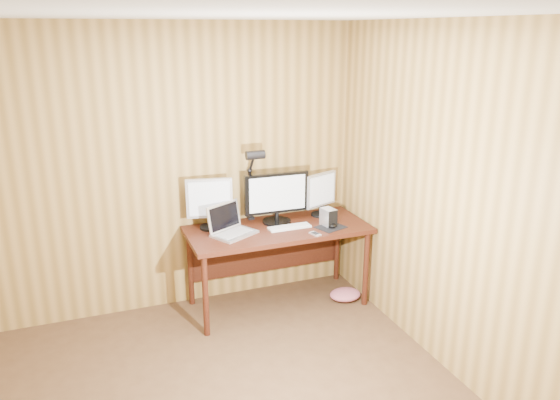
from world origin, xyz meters
TOP-DOWN VIEW (x-y plane):
  - room_shell at (0.00, 0.00)m, footprint 4.00×4.00m
  - desk at (0.93, 1.70)m, footprint 1.60×0.70m
  - monitor_center at (0.97, 1.76)m, footprint 0.59×0.26m
  - monitor_left at (0.37, 1.82)m, footprint 0.40×0.19m
  - monitor_right at (1.42, 1.80)m, footprint 0.35×0.17m
  - laptop at (0.49, 1.64)m, footprint 0.45×0.41m
  - keyboard at (1.02, 1.58)m, footprint 0.38×0.12m
  - mousepad at (1.37, 1.47)m, footprint 0.29×0.26m
  - mouse at (1.37, 1.47)m, footprint 0.11×0.13m
  - hard_drive at (1.37, 1.52)m, footprint 0.12×0.16m
  - phone at (1.16, 1.35)m, footprint 0.08×0.12m
  - speaker at (1.43, 1.73)m, footprint 0.05×0.05m
  - desk_lamp at (0.78, 1.85)m, footprint 0.16×0.24m
  - fabric_pile at (1.55, 1.49)m, footprint 0.34×0.29m

SIDE VIEW (x-z plane):
  - fabric_pile at x=1.55m, z-range 0.00..0.09m
  - desk at x=0.93m, z-range 0.25..1.00m
  - mousepad at x=1.37m, z-range 0.75..0.75m
  - phone at x=1.16m, z-range 0.75..0.76m
  - keyboard at x=1.02m, z-range 0.75..0.77m
  - mouse at x=1.37m, z-range 0.75..0.79m
  - speaker at x=1.43m, z-range 0.75..0.86m
  - laptop at x=0.49m, z-range 0.68..0.94m
  - hard_drive at x=1.37m, z-range 0.75..0.91m
  - monitor_right at x=1.42m, z-range 0.76..1.17m
  - monitor_center at x=0.97m, z-range 0.76..1.22m
  - monitor_left at x=0.37m, z-range 0.77..1.22m
  - desk_lamp at x=0.78m, z-range 0.84..1.56m
  - room_shell at x=0.00m, z-range -0.75..3.25m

